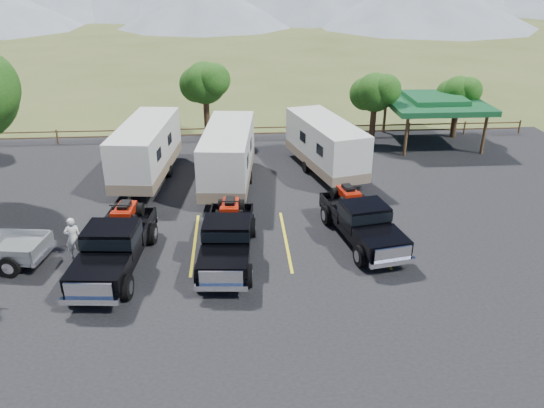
{
  "coord_description": "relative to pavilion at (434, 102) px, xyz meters",
  "views": [
    {
      "loc": [
        -0.06,
        -16.47,
        11.35
      ],
      "look_at": [
        1.42,
        4.47,
        1.6
      ],
      "focal_mm": 35.0,
      "sensor_mm": 36.0,
      "label": 1
    }
  ],
  "objects": [
    {
      "name": "stall_lines",
      "position": [
        -13.0,
        -13.0,
        -2.74
      ],
      "size": [
        12.12,
        5.5,
        0.01
      ],
      "color": "yellow",
      "rests_on": "asphalt_lot"
    },
    {
      "name": "tree_ne_a",
      "position": [
        -4.03,
        0.01,
        0.69
      ],
      "size": [
        3.11,
        2.92,
        4.76
      ],
      "color": "black",
      "rests_on": "ground"
    },
    {
      "name": "person_a",
      "position": [
        -19.86,
        -13.82,
        -1.85
      ],
      "size": [
        0.75,
        0.59,
        1.8
      ],
      "primitive_type": "imported",
      "rotation": [
        0.0,
        0.0,
        3.41
      ],
      "color": "silver",
      "rests_on": "asphalt_lot"
    },
    {
      "name": "trailer_center",
      "position": [
        -13.51,
        -6.56,
        -1.08
      ],
      "size": [
        3.08,
        9.19,
        3.18
      ],
      "rotation": [
        0.0,
        0.0,
        -0.1
      ],
      "color": "silver",
      "rests_on": "asphalt_lot"
    },
    {
      "name": "asphalt_lot",
      "position": [
        -13.0,
        -14.0,
        -2.77
      ],
      "size": [
        44.0,
        34.0,
        0.04
      ],
      "primitive_type": "cube",
      "color": "black",
      "rests_on": "ground"
    },
    {
      "name": "pavilion",
      "position": [
        0.0,
        0.0,
        0.0
      ],
      "size": [
        6.2,
        6.2,
        3.22
      ],
      "color": "brown",
      "rests_on": "ground"
    },
    {
      "name": "rig_left",
      "position": [
        -17.97,
        -14.7,
        -1.71
      ],
      "size": [
        2.71,
        6.59,
        2.15
      ],
      "rotation": [
        0.0,
        0.0,
        -0.09
      ],
      "color": "black",
      "rests_on": "asphalt_lot"
    },
    {
      "name": "trailer_right",
      "position": [
        -7.98,
        -4.91,
        -1.16
      ],
      "size": [
        3.97,
        8.7,
        3.03
      ],
      "rotation": [
        0.0,
        0.0,
        0.26
      ],
      "color": "silver",
      "rests_on": "asphalt_lot"
    },
    {
      "name": "ground",
      "position": [
        -13.0,
        -17.0,
        -2.79
      ],
      "size": [
        320.0,
        320.0,
        0.0
      ],
      "primitive_type": "plane",
      "color": "#414D20",
      "rests_on": "ground"
    },
    {
      "name": "tree_north",
      "position": [
        -15.03,
        2.02,
        1.05
      ],
      "size": [
        3.46,
        3.24,
        5.25
      ],
      "color": "black",
      "rests_on": "ground"
    },
    {
      "name": "tree_ne_b",
      "position": [
        1.98,
        1.01,
        0.34
      ],
      "size": [
        2.77,
        2.59,
        4.27
      ],
      "color": "black",
      "rests_on": "ground"
    },
    {
      "name": "rig_right",
      "position": [
        -7.7,
        -13.13,
        -1.78
      ],
      "size": [
        3.02,
        6.28,
        2.01
      ],
      "rotation": [
        0.0,
        0.0,
        0.19
      ],
      "color": "black",
      "rests_on": "asphalt_lot"
    },
    {
      "name": "rig_center",
      "position": [
        -13.52,
        -14.31,
        -1.77
      ],
      "size": [
        2.5,
        6.21,
        2.03
      ],
      "rotation": [
        0.0,
        0.0,
        -0.07
      ],
      "color": "black",
      "rests_on": "asphalt_lot"
    },
    {
      "name": "trailer_left",
      "position": [
        -18.03,
        -5.27,
        -1.09
      ],
      "size": [
        3.17,
        9.18,
        3.17
      ],
      "rotation": [
        0.0,
        0.0,
        -0.11
      ],
      "color": "silver",
      "rests_on": "asphalt_lot"
    },
    {
      "name": "rail_fence",
      "position": [
        -11.0,
        1.5,
        -2.18
      ],
      "size": [
        36.12,
        0.12,
        1.0
      ],
      "color": "brown",
      "rests_on": "ground"
    }
  ]
}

